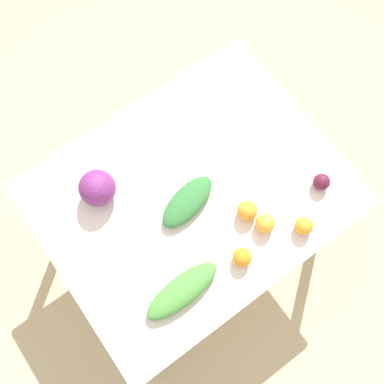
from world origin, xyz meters
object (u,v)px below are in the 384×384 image
(cabbage_purple, at_px, (97,188))
(greens_bunch_beet_tops, at_px, (187,202))
(orange_3, at_px, (247,211))
(greens_bunch_dandelion, at_px, (182,291))
(beet_root, at_px, (322,182))
(orange_0, at_px, (242,258))
(orange_1, at_px, (265,224))
(orange_2, at_px, (304,226))

(cabbage_purple, bearing_deg, greens_bunch_beet_tops, -43.03)
(greens_bunch_beet_tops, bearing_deg, orange_3, -45.40)
(greens_bunch_dandelion, height_order, beet_root, beet_root)
(cabbage_purple, distance_m, orange_0, 0.64)
(greens_bunch_beet_tops, bearing_deg, beet_root, -27.28)
(beet_root, relative_size, orange_3, 0.85)
(cabbage_purple, height_order, beet_root, cabbage_purple)
(beet_root, bearing_deg, orange_3, 165.84)
(orange_1, bearing_deg, orange_2, -39.58)
(orange_2, distance_m, orange_3, 0.23)
(greens_bunch_dandelion, relative_size, orange_2, 4.44)
(cabbage_purple, xyz_separation_m, orange_3, (0.44, -0.42, -0.03))
(orange_0, height_order, orange_1, orange_1)
(cabbage_purple, relative_size, orange_0, 1.98)
(greens_bunch_dandelion, distance_m, orange_2, 0.55)
(orange_2, relative_size, orange_3, 0.90)
(beet_root, height_order, orange_3, orange_3)
(orange_0, distance_m, orange_1, 0.17)
(orange_0, relative_size, orange_3, 0.92)
(cabbage_purple, height_order, greens_bunch_dandelion, cabbage_purple)
(orange_0, bearing_deg, cabbage_purple, 118.55)
(greens_bunch_beet_tops, relative_size, orange_1, 3.46)
(orange_0, bearing_deg, greens_bunch_dandelion, 172.55)
(greens_bunch_dandelion, height_order, orange_0, orange_0)
(orange_0, bearing_deg, greens_bunch_beet_tops, 96.96)
(cabbage_purple, distance_m, beet_root, 0.92)
(greens_bunch_beet_tops, xyz_separation_m, orange_2, (0.32, -0.36, 0.01))
(greens_bunch_dandelion, bearing_deg, cabbage_purple, 94.63)
(greens_bunch_dandelion, height_order, orange_3, orange_3)
(beet_root, relative_size, orange_0, 0.93)
(cabbage_purple, distance_m, greens_bunch_dandelion, 0.53)
(cabbage_purple, xyz_separation_m, greens_bunch_beet_tops, (0.27, -0.25, -0.04))
(beet_root, xyz_separation_m, orange_3, (-0.33, 0.08, 0.01))
(greens_bunch_dandelion, xyz_separation_m, orange_1, (0.42, 0.02, 0.01))
(greens_bunch_beet_tops, bearing_deg, cabbage_purple, 136.97)
(orange_1, bearing_deg, greens_bunch_beet_tops, 127.57)
(greens_bunch_dandelion, bearing_deg, greens_bunch_beet_tops, 50.98)
(orange_2, bearing_deg, cabbage_purple, 133.99)
(orange_2, bearing_deg, beet_root, 29.00)
(orange_0, distance_m, orange_2, 0.28)
(greens_bunch_dandelion, relative_size, orange_3, 3.99)
(beet_root, relative_size, orange_1, 0.89)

